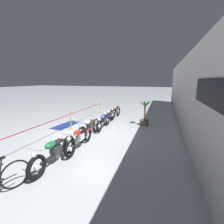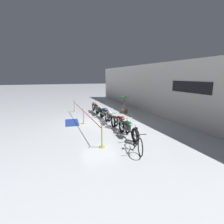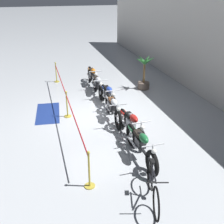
{
  "view_description": "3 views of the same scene",
  "coord_description": "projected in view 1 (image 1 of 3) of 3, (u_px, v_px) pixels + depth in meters",
  "views": [
    {
      "loc": [
        7.21,
        3.84,
        2.81
      ],
      "look_at": [
        -0.97,
        1.09,
        0.98
      ],
      "focal_mm": 24.0,
      "sensor_mm": 36.0,
      "label": 1
    },
    {
      "loc": [
        11.44,
        -3.29,
        3.19
      ],
      "look_at": [
        1.08,
        0.51,
        0.9
      ],
      "focal_mm": 28.0,
      "sensor_mm": 36.0,
      "label": 2
    },
    {
      "loc": [
        9.91,
        -2.13,
        4.7
      ],
      "look_at": [
        1.42,
        0.24,
        0.66
      ],
      "focal_mm": 45.0,
      "sensor_mm": 36.0,
      "label": 3
    }
  ],
  "objects": [
    {
      "name": "potted_palm_left_of_row",
      "position": [
        145.0,
        114.0,
        9.5
      ],
      "size": [
        1.03,
        0.89,
        1.69
      ],
      "color": "brown",
      "rests_on": "ground"
    },
    {
      "name": "motorcycle_green_5",
      "position": [
        55.0,
        152.0,
        5.01
      ],
      "size": [
        2.33,
        0.62,
        0.94
      ],
      "color": "black",
      "rests_on": "ground"
    },
    {
      "name": "floor_banner",
      "position": [
        66.0,
        125.0,
        9.58
      ],
      "size": [
        2.11,
        1.08,
        0.01
      ],
      "primitive_type": "cube",
      "rotation": [
        0.0,
        0.0,
        -0.09
      ],
      "color": "navy",
      "rests_on": "ground"
    },
    {
      "name": "motorcycle_red_4",
      "position": [
        80.0,
        138.0,
        6.18
      ],
      "size": [
        2.23,
        0.62,
        0.92
      ],
      "color": "black",
      "rests_on": "ground"
    },
    {
      "name": "motorcycle_silver_3",
      "position": [
        89.0,
        127.0,
        7.53
      ],
      "size": [
        2.25,
        0.62,
        0.95
      ],
      "color": "black",
      "rests_on": "ground"
    },
    {
      "name": "back_wall",
      "position": [
        194.0,
        97.0,
        6.42
      ],
      "size": [
        28.0,
        0.29,
        4.2
      ],
      "color": "silver",
      "rests_on": "ground"
    },
    {
      "name": "motorcycle_orange_0",
      "position": [
        115.0,
        112.0,
        11.29
      ],
      "size": [
        2.25,
        0.62,
        0.97
      ],
      "color": "black",
      "rests_on": "ground"
    },
    {
      "name": "stanchion_far_left",
      "position": [
        83.0,
        112.0,
        10.0
      ],
      "size": [
        8.75,
        0.28,
        1.05
      ],
      "color": "gold",
      "rests_on": "ground"
    },
    {
      "name": "ground_plane",
      "position": [
        88.0,
        131.0,
        8.46
      ],
      "size": [
        120.0,
        120.0,
        0.0
      ],
      "primitive_type": "plane",
      "color": "#B2B7BC"
    },
    {
      "name": "stanchion_mid_left",
      "position": [
        71.0,
        123.0,
        8.78
      ],
      "size": [
        0.28,
        0.28,
        1.05
      ],
      "color": "gold",
      "rests_on": "ground"
    },
    {
      "name": "motorcycle_silver_1",
      "position": [
        109.0,
        116.0,
        10.13
      ],
      "size": [
        2.16,
        0.62,
        0.92
      ],
      "color": "black",
      "rests_on": "ground"
    },
    {
      "name": "motorcycle_blue_2",
      "position": [
        104.0,
        121.0,
        8.81
      ],
      "size": [
        2.12,
        0.62,
        0.92
      ],
      "color": "black",
      "rests_on": "ground"
    }
  ]
}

